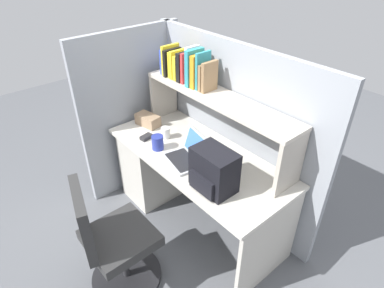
# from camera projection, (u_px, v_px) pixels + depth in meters

# --- Properties ---
(ground_plane) EXTENTS (8.00, 8.00, 0.00)m
(ground_plane) POSITION_uv_depth(u_px,v_px,m) (196.00, 219.00, 2.99)
(ground_plane) COLOR #595B60
(desk) EXTENTS (1.60, 0.70, 0.73)m
(desk) POSITION_uv_depth(u_px,v_px,m) (169.00, 164.00, 3.01)
(desk) COLOR beige
(desk) RESTS_ON ground_plane
(cubicle_partition_rear) EXTENTS (1.84, 0.05, 1.55)m
(cubicle_partition_rear) POSITION_uv_depth(u_px,v_px,m) (231.00, 133.00, 2.76)
(cubicle_partition_rear) COLOR gray
(cubicle_partition_rear) RESTS_ON ground_plane
(cubicle_partition_left) EXTENTS (0.05, 1.06, 1.55)m
(cubicle_partition_left) POSITION_uv_depth(u_px,v_px,m) (134.00, 113.00, 3.07)
(cubicle_partition_left) COLOR gray
(cubicle_partition_left) RESTS_ON ground_plane
(overhead_hutch) EXTENTS (1.44, 0.28, 0.45)m
(overhead_hutch) POSITION_uv_depth(u_px,v_px,m) (217.00, 107.00, 2.50)
(overhead_hutch) COLOR #B3A99C
(overhead_hutch) RESTS_ON desk
(reference_books_on_shelf) EXTENTS (0.54, 0.19, 0.30)m
(reference_books_on_shelf) POSITION_uv_depth(u_px,v_px,m) (188.00, 67.00, 2.60)
(reference_books_on_shelf) COLOR blue
(reference_books_on_shelf) RESTS_ON overhead_hutch
(laptop) EXTENTS (0.35, 0.32, 0.22)m
(laptop) POSITION_uv_depth(u_px,v_px,m) (188.00, 155.00, 2.49)
(laptop) COLOR #B7BABF
(laptop) RESTS_ON desk
(backpack) EXTENTS (0.30, 0.23, 0.30)m
(backpack) POSITION_uv_depth(u_px,v_px,m) (213.00, 171.00, 2.17)
(backpack) COLOR black
(backpack) RESTS_ON desk
(computer_mouse) EXTENTS (0.08, 0.11, 0.03)m
(computer_mouse) POSITION_uv_depth(u_px,v_px,m) (146.00, 137.00, 2.77)
(computer_mouse) COLOR #262628
(computer_mouse) RESTS_ON desk
(paper_cup) EXTENTS (0.08, 0.08, 0.10)m
(paper_cup) POSITION_uv_depth(u_px,v_px,m) (166.00, 133.00, 2.76)
(paper_cup) COLOR white
(paper_cup) RESTS_ON desk
(tissue_box) EXTENTS (0.24, 0.16, 0.10)m
(tissue_box) POSITION_uv_depth(u_px,v_px,m) (148.00, 120.00, 2.94)
(tissue_box) COLOR #9E7F60
(tissue_box) RESTS_ON desk
(snack_canister) EXTENTS (0.10, 0.10, 0.12)m
(snack_canister) POSITION_uv_depth(u_px,v_px,m) (158.00, 142.00, 2.62)
(snack_canister) COLOR navy
(snack_canister) RESTS_ON desk
(office_chair) EXTENTS (0.52, 0.54, 0.93)m
(office_chair) POSITION_uv_depth(u_px,v_px,m) (113.00, 246.00, 2.26)
(office_chair) COLOR black
(office_chair) RESTS_ON ground_plane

